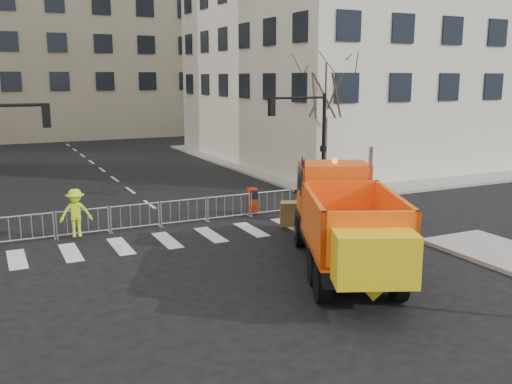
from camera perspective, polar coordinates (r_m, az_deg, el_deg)
name	(u,v)px	position (r m, az deg, el deg)	size (l,w,h in m)	color
ground	(254,281)	(17.89, -0.17, -8.86)	(120.00, 120.00, 0.00)	black
sidewalk_back	(171,218)	(25.46, -8.50, -2.63)	(64.00, 5.00, 0.15)	gray
building_far	(45,22)	(67.76, -20.38, 15.64)	(30.00, 18.00, 24.00)	tan
traffic_light_right	(323,147)	(29.45, 6.76, 4.51)	(0.18, 0.18, 5.40)	black
crowd_barriers	(160,214)	(24.30, -9.58, -2.19)	(12.60, 0.60, 1.10)	#9EA0A5
street_tree	(325,124)	(30.56, 6.91, 6.74)	(3.00, 3.00, 7.50)	#382B21
plow_truck	(345,220)	(18.36, 8.89, -2.78)	(6.53, 10.31, 3.91)	black
cop_a	(310,215)	(21.91, 5.39, -2.33)	(0.74, 0.48, 2.02)	black
cop_b	(316,199)	(24.97, 5.97, -0.70)	(0.96, 0.75, 1.97)	black
cop_c	(323,202)	(24.89, 6.71, -1.02)	(1.02, 0.43, 1.75)	black
worker	(76,213)	(22.96, -17.57, -2.00)	(1.21, 0.69, 1.87)	#D4F31C
newspaper_box	(252,200)	(25.95, -0.40, -0.82)	(0.45, 0.40, 1.10)	maroon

